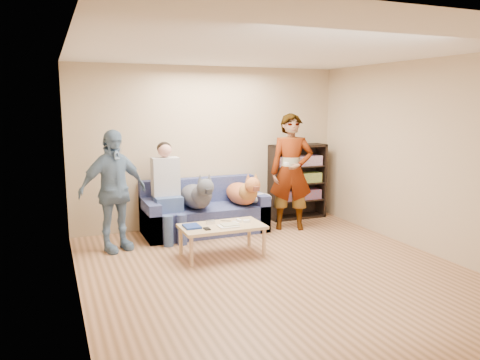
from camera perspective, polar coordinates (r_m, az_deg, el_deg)
name	(u,v)px	position (r m, az deg, el deg)	size (l,w,h in m)	color
ground	(278,273)	(5.74, 4.66, -11.25)	(5.00, 5.00, 0.00)	brown
ceiling	(281,50)	(5.40, 5.04, 15.51)	(5.00, 5.00, 0.00)	white
wall_back	(210,147)	(7.71, -3.69, 4.04)	(4.50, 4.50, 0.00)	tan
wall_front	(451,213)	(3.43, 24.33, -3.68)	(4.50, 4.50, 0.00)	tan
wall_left	(74,178)	(4.83, -19.63, 0.24)	(5.00, 5.00, 0.00)	tan
wall_right	(430,157)	(6.74, 22.12, 2.58)	(5.00, 5.00, 0.00)	tan
blanket	(258,198)	(7.51, 2.20, -2.21)	(0.46, 0.39, 0.16)	#A8A8AD
person_standing_right	(291,172)	(7.49, 6.28, 0.97)	(0.68, 0.44, 1.85)	gray
person_standing_left	(113,191)	(6.58, -15.21, -1.30)	(0.98, 0.41, 1.67)	#6A88A9
held_controller	(286,163)	(7.20, 5.67, 2.02)	(0.04, 0.13, 0.03)	silver
notebook_blue	(192,226)	(6.14, -5.88, -5.64)	(0.20, 0.26, 0.03)	navy
papers	(228,226)	(6.14, -1.44, -5.63)	(0.26, 0.20, 0.01)	silver
magazine	(230,224)	(6.17, -1.24, -5.44)	(0.22, 0.17, 0.01)	#B1B08E
camera_silver	(211,222)	(6.28, -3.61, -5.14)	(0.11, 0.06, 0.05)	silver
controller_a	(239,220)	(6.40, -0.15, -4.93)	(0.04, 0.13, 0.03)	white
controller_b	(246,221)	(6.36, 0.79, -5.03)	(0.09, 0.06, 0.03)	white
headphone_cup_a	(237,223)	(6.27, -0.41, -5.30)	(0.07, 0.07, 0.02)	white
headphone_cup_b	(234,222)	(6.34, -0.69, -5.13)	(0.07, 0.07, 0.02)	silver
pen_orange	(225,228)	(6.07, -1.85, -5.86)	(0.01, 0.01, 0.14)	orange
pen_black	(226,221)	(6.42, -1.75, -4.99)	(0.01, 0.01, 0.14)	black
wallet	(207,229)	(6.03, -4.05, -5.95)	(0.07, 0.12, 0.01)	black
sofa	(204,214)	(7.42, -4.43, -4.16)	(1.90, 0.85, 0.82)	#515B93
person_seated	(167,187)	(7.04, -8.86, -0.90)	(0.40, 0.73, 1.47)	#3C5B86
dog_gray	(197,195)	(7.10, -5.22, -1.86)	(0.41, 1.25, 0.60)	#4D4F58
dog_tan	(243,192)	(7.34, 0.39, -1.53)	(0.39, 1.15, 0.56)	#C6663C
coffee_table	(222,229)	(6.23, -2.20, -5.93)	(1.10, 0.60, 0.42)	tan
bookshelf	(297,180)	(8.27, 6.97, 0.02)	(1.00, 0.34, 1.30)	black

